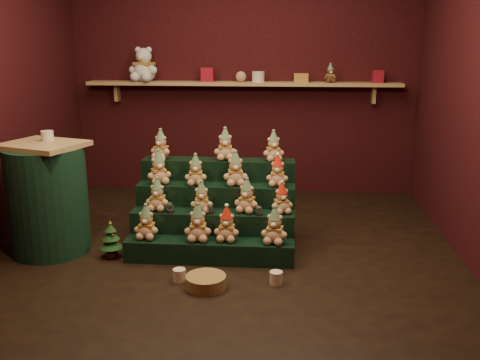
# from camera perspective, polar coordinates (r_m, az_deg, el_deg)

# --- Properties ---
(ground) EXTENTS (4.00, 4.00, 0.00)m
(ground) POSITION_cam_1_polar(r_m,az_deg,el_deg) (4.69, -1.65, -7.59)
(ground) COLOR black
(ground) RESTS_ON ground
(back_wall) EXTENTS (4.00, 0.10, 2.80)m
(back_wall) POSITION_cam_1_polar(r_m,az_deg,el_deg) (6.40, 0.38, 11.26)
(back_wall) COLOR black
(back_wall) RESTS_ON ground
(front_wall) EXTENTS (4.00, 0.10, 2.80)m
(front_wall) POSITION_cam_1_polar(r_m,az_deg,el_deg) (2.35, -7.61, 5.40)
(front_wall) COLOR black
(front_wall) RESTS_ON ground
(back_shelf) EXTENTS (3.60, 0.26, 0.24)m
(back_shelf) POSITION_cam_1_polar(r_m,az_deg,el_deg) (6.23, 0.25, 10.19)
(back_shelf) COLOR tan
(back_shelf) RESTS_ON ground
(riser_tier_front) EXTENTS (1.40, 0.22, 0.18)m
(riser_tier_front) POSITION_cam_1_polar(r_m,az_deg,el_deg) (4.46, -3.29, -7.55)
(riser_tier_front) COLOR black
(riser_tier_front) RESTS_ON ground
(riser_tier_midfront) EXTENTS (1.40, 0.22, 0.36)m
(riser_tier_midfront) POSITION_cam_1_polar(r_m,az_deg,el_deg) (4.64, -2.92, -5.50)
(riser_tier_midfront) COLOR black
(riser_tier_midfront) RESTS_ON ground
(riser_tier_midback) EXTENTS (1.40, 0.22, 0.54)m
(riser_tier_midback) POSITION_cam_1_polar(r_m,az_deg,el_deg) (4.81, -2.58, -3.60)
(riser_tier_midback) COLOR black
(riser_tier_midback) RESTS_ON ground
(riser_tier_back) EXTENTS (1.40, 0.22, 0.72)m
(riser_tier_back) POSITION_cam_1_polar(r_m,az_deg,el_deg) (4.99, -2.26, -1.84)
(riser_tier_back) COLOR black
(riser_tier_back) RESTS_ON ground
(teddy_0) EXTENTS (0.21, 0.20, 0.29)m
(teddy_0) POSITION_cam_1_polar(r_m,az_deg,el_deg) (4.50, -9.96, -4.42)
(teddy_0) COLOR tan
(teddy_0) RESTS_ON riser_tier_front
(teddy_1) EXTENTS (0.23, 0.21, 0.31)m
(teddy_1) POSITION_cam_1_polar(r_m,az_deg,el_deg) (4.40, -4.52, -4.53)
(teddy_1) COLOR tan
(teddy_1) RESTS_ON riser_tier_front
(teddy_2) EXTENTS (0.22, 0.20, 0.29)m
(teddy_2) POSITION_cam_1_polar(r_m,az_deg,el_deg) (4.38, -1.42, -4.69)
(teddy_2) COLOR tan
(teddy_2) RESTS_ON riser_tier_front
(teddy_3) EXTENTS (0.25, 0.23, 0.30)m
(teddy_3) POSITION_cam_1_polar(r_m,az_deg,el_deg) (4.33, 3.73, -4.84)
(teddy_3) COLOR tan
(teddy_3) RESTS_ON riser_tier_front
(teddy_4) EXTENTS (0.21, 0.19, 0.28)m
(teddy_4) POSITION_cam_1_polar(r_m,az_deg,el_deg) (4.63, -8.81, -1.53)
(teddy_4) COLOR tan
(teddy_4) RESTS_ON riser_tier_midfront
(teddy_5) EXTENTS (0.20, 0.19, 0.26)m
(teddy_5) POSITION_cam_1_polar(r_m,az_deg,el_deg) (4.54, -4.12, -1.81)
(teddy_5) COLOR tan
(teddy_5) RESTS_ON riser_tier_midfront
(teddy_6) EXTENTS (0.25, 0.24, 0.29)m
(teddy_6) POSITION_cam_1_polar(r_m,az_deg,el_deg) (4.52, 0.73, -1.67)
(teddy_6) COLOR tan
(teddy_6) RESTS_ON riser_tier_midfront
(teddy_7) EXTENTS (0.23, 0.22, 0.26)m
(teddy_7) POSITION_cam_1_polar(r_m,az_deg,el_deg) (4.51, 4.47, -1.95)
(teddy_7) COLOR tan
(teddy_7) RESTS_ON riser_tier_midfront
(teddy_8) EXTENTS (0.27, 0.26, 0.30)m
(teddy_8) POSITION_cam_1_polar(r_m,az_deg,el_deg) (4.79, -8.67, 1.36)
(teddy_8) COLOR tan
(teddy_8) RESTS_ON riser_tier_midback
(teddy_9) EXTENTS (0.21, 0.19, 0.27)m
(teddy_9) POSITION_cam_1_polar(r_m,az_deg,el_deg) (4.71, -4.75, 1.09)
(teddy_9) COLOR tan
(teddy_9) RESTS_ON riser_tier_midback
(teddy_10) EXTENTS (0.24, 0.22, 0.30)m
(teddy_10) POSITION_cam_1_polar(r_m,az_deg,el_deg) (4.68, -0.49, 1.23)
(teddy_10) COLOR tan
(teddy_10) RESTS_ON riser_tier_midback
(teddy_11) EXTENTS (0.21, 0.19, 0.27)m
(teddy_11) POSITION_cam_1_polar(r_m,az_deg,el_deg) (4.67, 4.03, 0.98)
(teddy_11) COLOR tan
(teddy_11) RESTS_ON riser_tier_midback
(teddy_12) EXTENTS (0.23, 0.22, 0.27)m
(teddy_12) POSITION_cam_1_polar(r_m,az_deg,el_deg) (4.96, -8.43, 3.77)
(teddy_12) COLOR tan
(teddy_12) RESTS_ON riser_tier_back
(teddy_13) EXTENTS (0.22, 0.21, 0.29)m
(teddy_13) POSITION_cam_1_polar(r_m,az_deg,el_deg) (4.87, -1.59, 3.84)
(teddy_13) COLOR tan
(teddy_13) RESTS_ON riser_tier_back
(teddy_14) EXTENTS (0.23, 0.22, 0.27)m
(teddy_14) POSITION_cam_1_polar(r_m,az_deg,el_deg) (4.84, 3.59, 3.63)
(teddy_14) COLOR tan
(teddy_14) RESTS_ON riser_tier_back
(snow_globe_a) EXTENTS (0.07, 0.07, 0.09)m
(snow_globe_a) POSITION_cam_1_polar(r_m,az_deg,el_deg) (4.57, -7.50, -2.92)
(snow_globe_a) COLOR black
(snow_globe_a) RESTS_ON riser_tier_midfront
(snow_globe_b) EXTENTS (0.06, 0.06, 0.08)m
(snow_globe_b) POSITION_cam_1_polar(r_m,az_deg,el_deg) (4.51, -3.22, -3.12)
(snow_globe_b) COLOR black
(snow_globe_b) RESTS_ON riser_tier_midfront
(snow_globe_c) EXTENTS (0.06, 0.06, 0.08)m
(snow_globe_c) POSITION_cam_1_polar(r_m,az_deg,el_deg) (4.47, 2.06, -3.26)
(snow_globe_c) COLOR black
(snow_globe_c) RESTS_ON riser_tier_midfront
(side_table) EXTENTS (0.76, 0.69, 0.96)m
(side_table) POSITION_cam_1_polar(r_m,az_deg,el_deg) (4.84, -19.82, -1.86)
(side_table) COLOR tan
(side_table) RESTS_ON ground
(table_ornament) EXTENTS (0.10, 0.10, 0.08)m
(table_ornament) POSITION_cam_1_polar(r_m,az_deg,el_deg) (4.81, -19.87, 4.47)
(table_ornament) COLOR beige
(table_ornament) RESTS_ON side_table
(mini_christmas_tree) EXTENTS (0.19, 0.19, 0.33)m
(mini_christmas_tree) POSITION_cam_1_polar(r_m,az_deg,el_deg) (4.64, -13.59, -6.17)
(mini_christmas_tree) COLOR #462819
(mini_christmas_tree) RESTS_ON ground
(mug_left) EXTENTS (0.10, 0.10, 0.10)m
(mug_left) POSITION_cam_1_polar(r_m,az_deg,el_deg) (4.14, -6.49, -10.06)
(mug_left) COLOR beige
(mug_left) RESTS_ON ground
(mug_right) EXTENTS (0.10, 0.10, 0.10)m
(mug_right) POSITION_cam_1_polar(r_m,az_deg,el_deg) (4.09, 3.87, -10.36)
(mug_right) COLOR beige
(mug_right) RESTS_ON ground
(wicker_basket) EXTENTS (0.37, 0.37, 0.09)m
(wicker_basket) POSITION_cam_1_polar(r_m,az_deg,el_deg) (4.03, -3.65, -10.77)
(wicker_basket) COLOR olive
(wicker_basket) RESTS_ON ground
(white_bear) EXTENTS (0.41, 0.38, 0.49)m
(white_bear) POSITION_cam_1_polar(r_m,az_deg,el_deg) (6.37, -10.22, 12.51)
(white_bear) COLOR silver
(white_bear) RESTS_ON back_shelf
(brown_bear) EXTENTS (0.18, 0.17, 0.21)m
(brown_bear) POSITION_cam_1_polar(r_m,az_deg,el_deg) (6.18, 9.60, 11.16)
(brown_bear) COLOR #4C2F19
(brown_bear) RESTS_ON back_shelf
(gift_tin_red_a) EXTENTS (0.14, 0.14, 0.16)m
(gift_tin_red_a) POSITION_cam_1_polar(r_m,az_deg,el_deg) (6.24, -3.47, 11.15)
(gift_tin_red_a) COLOR maroon
(gift_tin_red_a) RESTS_ON back_shelf
(gift_tin_cream) EXTENTS (0.14, 0.14, 0.12)m
(gift_tin_cream) POSITION_cam_1_polar(r_m,az_deg,el_deg) (6.19, 1.96, 10.95)
(gift_tin_cream) COLOR beige
(gift_tin_cream) RESTS_ON back_shelf
(gift_tin_red_b) EXTENTS (0.12, 0.12, 0.14)m
(gift_tin_red_b) POSITION_cam_1_polar(r_m,az_deg,el_deg) (6.26, 14.47, 10.64)
(gift_tin_red_b) COLOR maroon
(gift_tin_red_b) RESTS_ON back_shelf
(shelf_plush_ball) EXTENTS (0.12, 0.12, 0.12)m
(shelf_plush_ball) POSITION_cam_1_polar(r_m,az_deg,el_deg) (6.20, 0.10, 10.97)
(shelf_plush_ball) COLOR tan
(shelf_plush_ball) RESTS_ON back_shelf
(scarf_gift_box) EXTENTS (0.16, 0.10, 0.10)m
(scarf_gift_box) POSITION_cam_1_polar(r_m,az_deg,el_deg) (6.18, 6.53, 10.77)
(scarf_gift_box) COLOR orange
(scarf_gift_box) RESTS_ON back_shelf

